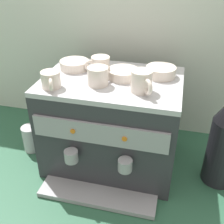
# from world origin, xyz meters

# --- Properties ---
(ground_plane) EXTENTS (4.00, 4.00, 0.00)m
(ground_plane) POSITION_xyz_m (0.00, 0.00, 0.00)
(ground_plane) COLOR #28563D
(tiled_backsplash_wall) EXTENTS (2.80, 0.03, 1.03)m
(tiled_backsplash_wall) POSITION_xyz_m (0.00, 0.35, 0.52)
(tiled_backsplash_wall) COLOR silver
(tiled_backsplash_wall) RESTS_ON ground_plane
(espresso_machine) EXTENTS (0.58, 0.52, 0.43)m
(espresso_machine) POSITION_xyz_m (0.00, -0.00, 0.21)
(espresso_machine) COLOR #2D2D33
(espresso_machine) RESTS_ON ground_plane
(ceramic_cup_0) EXTENTS (0.11, 0.09, 0.06)m
(ceramic_cup_0) POSITION_xyz_m (-0.07, 0.07, 0.46)
(ceramic_cup_0) COLOR beige
(ceramic_cup_0) RESTS_ON espresso_machine
(ceramic_cup_1) EXTENTS (0.08, 0.11, 0.06)m
(ceramic_cup_1) POSITION_xyz_m (-0.21, -0.14, 0.46)
(ceramic_cup_1) COLOR beige
(ceramic_cup_1) RESTS_ON espresso_machine
(ceramic_cup_2) EXTENTS (0.08, 0.12, 0.07)m
(ceramic_cup_2) POSITION_xyz_m (-0.04, -0.06, 0.47)
(ceramic_cup_2) COLOR beige
(ceramic_cup_2) RESTS_ON espresso_machine
(ceramic_cup_3) EXTENTS (0.09, 0.11, 0.08)m
(ceramic_cup_3) POSITION_xyz_m (0.14, -0.09, 0.47)
(ceramic_cup_3) COLOR beige
(ceramic_cup_3) RESTS_ON espresso_machine
(ceramic_bowl_0) EXTENTS (0.13, 0.13, 0.04)m
(ceramic_bowl_0) POSITION_xyz_m (0.19, 0.07, 0.45)
(ceramic_bowl_0) COLOR beige
(ceramic_bowl_0) RESTS_ON espresso_machine
(ceramic_bowl_1) EXTENTS (0.13, 0.13, 0.04)m
(ceramic_bowl_1) POSITION_xyz_m (-0.19, 0.06, 0.45)
(ceramic_bowl_1) COLOR beige
(ceramic_bowl_1) RESTS_ON espresso_machine
(ceramic_bowl_2) EXTENTS (0.13, 0.13, 0.04)m
(ceramic_bowl_2) POSITION_xyz_m (0.04, 0.02, 0.45)
(ceramic_bowl_2) COLOR beige
(ceramic_bowl_2) RESTS_ON espresso_machine
(milk_pitcher) EXTENTS (0.08, 0.08, 0.14)m
(milk_pitcher) POSITION_xyz_m (-0.42, -0.03, 0.07)
(milk_pitcher) COLOR #B7B7BC
(milk_pitcher) RESTS_ON ground_plane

